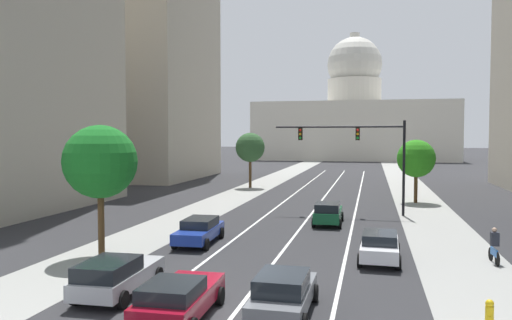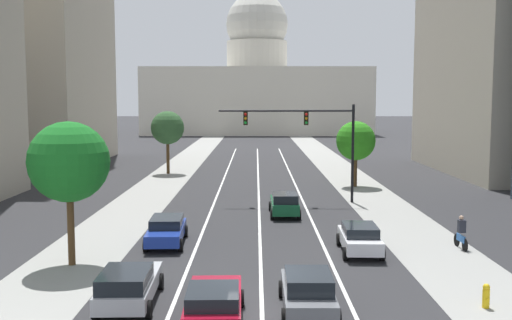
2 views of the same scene
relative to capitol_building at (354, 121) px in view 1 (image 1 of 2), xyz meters
name	(u,v)px [view 1 (image 1 of 2)]	position (x,y,z in m)	size (l,w,h in m)	color
ground_plane	(330,189)	(0.00, -73.22, -9.69)	(400.00, 400.00, 0.00)	#2B2B2D
sidewalk_left	(244,192)	(-8.73, -78.22, -9.69)	(4.37, 130.00, 0.01)	gray
sidewalk_right	(415,197)	(8.73, -78.22, -9.69)	(4.37, 130.00, 0.01)	gray
lane_stripe_left	(277,207)	(-3.27, -88.22, -9.68)	(0.16, 90.00, 0.01)	white
lane_stripe_center	(316,208)	(0.00, -88.22, -9.68)	(0.16, 90.00, 0.01)	white
lane_stripe_right	(356,210)	(3.27, -88.22, -9.68)	(0.16, 90.00, 0.01)	white
office_tower_far_left	(138,34)	(-28.16, -63.05, 10.80)	(18.51, 21.96, 40.93)	#B7AD99
capitol_building	(354,121)	(0.00, 0.00, 0.00)	(48.25, 24.72, 31.77)	beige
car_gray	(283,293)	(1.64, -113.07, -8.92)	(1.98, 4.45, 1.49)	slate
car_silver	(116,275)	(-4.90, -112.39, -8.91)	(2.16, 4.72, 1.48)	#B2B5BA
car_crimson	(179,298)	(-1.63, -114.26, -8.94)	(2.14, 4.54, 1.43)	maroon
car_blue	(199,230)	(-4.91, -103.00, -8.95)	(2.12, 4.75, 1.40)	#1E389E
car_white	(380,246)	(4.91, -104.88, -8.94)	(2.05, 4.24, 1.42)	silver
car_green	(328,213)	(1.64, -95.43, -8.89)	(1.97, 4.39, 1.54)	#14512D
traffic_signal_mast	(362,146)	(3.74, -90.49, -4.43)	(9.87, 0.39, 7.18)	black
fire_hydrant	(489,313)	(8.16, -112.68, -9.23)	(0.26, 0.35, 0.91)	yellow
cyclist	(494,246)	(10.18, -104.12, -8.84)	(0.38, 1.70, 1.72)	black
street_tree_mid_left	(250,148)	(-9.16, -73.55, -5.04)	(3.37, 3.37, 6.36)	#51381E
street_tree_near_right	(416,159)	(8.38, -82.59, -5.72)	(3.38, 3.38, 5.68)	#51381E
street_tree_near_left	(100,162)	(-8.66, -107.03, -4.95)	(3.66, 3.66, 6.59)	#51381E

